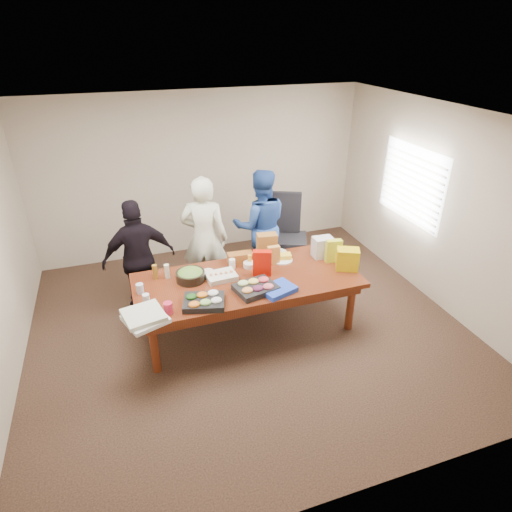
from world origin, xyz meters
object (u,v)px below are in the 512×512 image
object	(u,v)px
office_chair	(289,237)
person_right	(260,226)
sheet_cake	(221,276)
person_center	(205,238)
salad_bowl	(190,276)
conference_table	(248,303)

from	to	relation	value
office_chair	person_right	xyz separation A→B (m)	(-0.50, -0.03, 0.27)
sheet_cake	person_right	bearing A→B (deg)	46.82
person_center	salad_bowl	bearing A→B (deg)	87.60
office_chair	person_center	bearing A→B (deg)	-146.11
conference_table	person_center	bearing A→B (deg)	107.88
person_right	conference_table	bearing A→B (deg)	74.17
office_chair	sheet_cake	size ratio (longest dim) A/B	3.29
conference_table	office_chair	distance (m)	1.66
conference_table	person_center	world-z (taller)	person_center
person_right	salad_bowl	bearing A→B (deg)	49.02
office_chair	person_center	world-z (taller)	person_center
person_center	person_right	world-z (taller)	person_center
conference_table	person_right	bearing A→B (deg)	63.88
conference_table	sheet_cake	distance (m)	0.52
sheet_cake	salad_bowl	distance (m)	0.38
conference_table	person_center	xyz separation A→B (m)	(-0.32, 0.98, 0.53)
conference_table	salad_bowl	size ratio (longest dim) A/B	7.78
conference_table	person_center	distance (m)	1.16
conference_table	sheet_cake	xyz separation A→B (m)	(-0.31, 0.11, 0.41)
office_chair	person_right	bearing A→B (deg)	-153.09
person_right	salad_bowl	size ratio (longest dim) A/B	4.86
person_center	person_right	bearing A→B (deg)	-143.95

